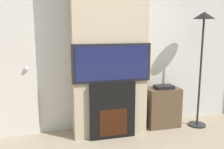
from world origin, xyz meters
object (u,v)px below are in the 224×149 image
at_px(media_stand, 162,106).
at_px(television, 112,63).
at_px(fireplace, 112,110).
at_px(floor_lamp, 203,38).

bearing_deg(media_stand, television, -167.24).
distance_m(fireplace, television, 0.65).
height_order(fireplace, media_stand, fireplace).
height_order(floor_lamp, media_stand, floor_lamp).
bearing_deg(floor_lamp, television, -178.09).
bearing_deg(media_stand, fireplace, -167.37).
bearing_deg(fireplace, media_stand, 12.63).
xyz_separation_m(fireplace, media_stand, (0.85, 0.19, -0.08)).
bearing_deg(media_stand, floor_lamp, -15.40).
xyz_separation_m(television, media_stand, (0.85, 0.19, -0.73)).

